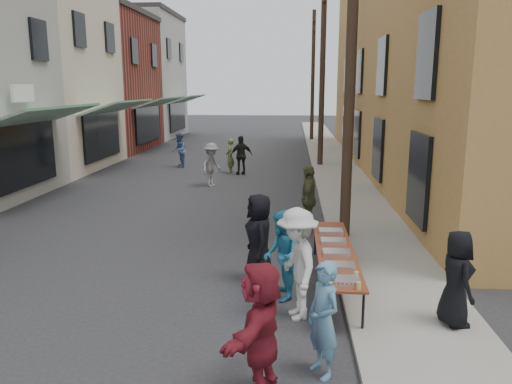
# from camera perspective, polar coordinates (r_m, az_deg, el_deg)

# --- Properties ---
(ground) EXTENTS (120.00, 120.00, 0.00)m
(ground) POSITION_cam_1_polar(r_m,az_deg,el_deg) (10.43, -12.76, -9.69)
(ground) COLOR #28282B
(ground) RESTS_ON ground
(sidewalk) EXTENTS (2.20, 60.00, 0.10)m
(sidewalk) POSITION_cam_1_polar(r_m,az_deg,el_deg) (24.63, 8.94, 3.02)
(sidewalk) COLOR gray
(sidewalk) RESTS_ON ground
(storefront_row) EXTENTS (8.00, 37.00, 9.00)m
(storefront_row) POSITION_cam_1_polar(r_m,az_deg,el_deg) (27.48, -24.44, 11.56)
(storefront_row) COLOR maroon
(storefront_row) RESTS_ON ground
(building_ochre) EXTENTS (10.00, 28.00, 10.00)m
(building_ochre) POSITION_cam_1_polar(r_m,az_deg,el_deg) (24.67, 24.22, 13.70)
(building_ochre) COLOR #A37A3A
(building_ochre) RESTS_ON ground
(utility_pole_near) EXTENTS (0.26, 0.26, 9.00)m
(utility_pole_near) POSITION_cam_1_polar(r_m,az_deg,el_deg) (12.35, 10.81, 15.01)
(utility_pole_near) COLOR #2D2116
(utility_pole_near) RESTS_ON ground
(utility_pole_mid) EXTENTS (0.26, 0.26, 9.00)m
(utility_pole_mid) POSITION_cam_1_polar(r_m,az_deg,el_deg) (24.31, 7.60, 13.48)
(utility_pole_mid) COLOR #2D2116
(utility_pole_mid) RESTS_ON ground
(utility_pole_far) EXTENTS (0.26, 0.26, 9.00)m
(utility_pole_far) POSITION_cam_1_polar(r_m,az_deg,el_deg) (36.29, 6.51, 12.95)
(utility_pole_far) COLOR #2D2116
(utility_pole_far) RESTS_ON ground
(serving_table) EXTENTS (0.70, 4.00, 0.75)m
(serving_table) POSITION_cam_1_polar(r_m,az_deg,el_deg) (9.69, 9.02, -6.75)
(serving_table) COLOR brown
(serving_table) RESTS_ON ground
(catering_tray_sausage) EXTENTS (0.50, 0.33, 0.08)m
(catering_tray_sausage) POSITION_cam_1_polar(r_m,az_deg,el_deg) (8.12, 9.99, -9.94)
(catering_tray_sausage) COLOR maroon
(catering_tray_sausage) RESTS_ON serving_table
(catering_tray_foil_b) EXTENTS (0.50, 0.33, 0.08)m
(catering_tray_foil_b) POSITION_cam_1_polar(r_m,az_deg,el_deg) (8.73, 9.57, -8.35)
(catering_tray_foil_b) COLOR #B2B2B7
(catering_tray_foil_b) RESTS_ON serving_table
(catering_tray_buns) EXTENTS (0.50, 0.33, 0.08)m
(catering_tray_buns) POSITION_cam_1_polar(r_m,az_deg,el_deg) (9.38, 9.19, -6.88)
(catering_tray_buns) COLOR tan
(catering_tray_buns) RESTS_ON serving_table
(catering_tray_foil_d) EXTENTS (0.50, 0.33, 0.08)m
(catering_tray_foil_d) POSITION_cam_1_polar(r_m,az_deg,el_deg) (10.05, 8.86, -5.60)
(catering_tray_foil_d) COLOR #B2B2B7
(catering_tray_foil_d) RESTS_ON serving_table
(catering_tray_buns_end) EXTENTS (0.50, 0.33, 0.08)m
(catering_tray_buns_end) POSITION_cam_1_polar(r_m,az_deg,el_deg) (10.71, 8.57, -4.48)
(catering_tray_buns_end) COLOR tan
(catering_tray_buns_end) RESTS_ON serving_table
(condiment_jar_a) EXTENTS (0.07, 0.07, 0.08)m
(condiment_jar_a) POSITION_cam_1_polar(r_m,az_deg,el_deg) (7.83, 8.57, -10.75)
(condiment_jar_a) COLOR #A57F26
(condiment_jar_a) RESTS_ON serving_table
(condiment_jar_b) EXTENTS (0.07, 0.07, 0.08)m
(condiment_jar_b) POSITION_cam_1_polar(r_m,az_deg,el_deg) (7.92, 8.52, -10.47)
(condiment_jar_b) COLOR #A57F26
(condiment_jar_b) RESTS_ON serving_table
(condiment_jar_c) EXTENTS (0.07, 0.07, 0.08)m
(condiment_jar_c) POSITION_cam_1_polar(r_m,az_deg,el_deg) (8.01, 8.47, -10.20)
(condiment_jar_c) COLOR #A57F26
(condiment_jar_c) RESTS_ON serving_table
(cup_stack) EXTENTS (0.08, 0.08, 0.12)m
(cup_stack) POSITION_cam_1_polar(r_m,az_deg,el_deg) (7.91, 11.64, -10.46)
(cup_stack) COLOR tan
(cup_stack) RESTS_ON serving_table
(guest_front_a) EXTENTS (0.79, 0.99, 1.78)m
(guest_front_a) POSITION_cam_1_polar(r_m,az_deg,el_deg) (9.78, 0.34, -5.33)
(guest_front_a) COLOR black
(guest_front_a) RESTS_ON ground
(guest_front_b) EXTENTS (0.62, 0.69, 1.59)m
(guest_front_b) POSITION_cam_1_polar(r_m,az_deg,el_deg) (6.82, 7.70, -14.24)
(guest_front_b) COLOR #5584A5
(guest_front_b) RESTS_ON ground
(guest_front_c) EXTENTS (0.72, 0.87, 1.64)m
(guest_front_c) POSITION_cam_1_polar(r_m,az_deg,el_deg) (9.05, 2.92, -7.27)
(guest_front_c) COLOR teal
(guest_front_c) RESTS_ON ground
(guest_front_d) EXTENTS (0.96, 1.34, 1.88)m
(guest_front_d) POSITION_cam_1_polar(r_m,az_deg,el_deg) (8.31, 4.72, -8.18)
(guest_front_d) COLOR silver
(guest_front_d) RESTS_ON ground
(guest_front_e) EXTENTS (0.60, 1.11, 1.80)m
(guest_front_e) POSITION_cam_1_polar(r_m,az_deg,el_deg) (13.20, 6.03, -0.79)
(guest_front_e) COLOR #505330
(guest_front_e) RESTS_ON ground
(guest_queue_back) EXTENTS (0.85, 1.69, 1.74)m
(guest_queue_back) POSITION_cam_1_polar(r_m,az_deg,el_deg) (6.36, 0.50, -15.39)
(guest_queue_back) COLOR maroon
(guest_queue_back) RESTS_ON ground
(server) EXTENTS (0.61, 0.82, 1.53)m
(server) POSITION_cam_1_polar(r_m,az_deg,el_deg) (8.48, 21.94, -9.13)
(server) COLOR black
(server) RESTS_ON sidewalk
(passerby_left) EXTENTS (1.04, 1.26, 1.69)m
(passerby_left) POSITION_cam_1_polar(r_m,az_deg,el_deg) (19.37, -5.12, 3.12)
(passerby_left) COLOR gray
(passerby_left) RESTS_ON ground
(passerby_mid) EXTENTS (1.09, 0.77, 1.71)m
(passerby_mid) POSITION_cam_1_polar(r_m,az_deg,el_deg) (21.92, -1.68, 4.21)
(passerby_mid) COLOR black
(passerby_mid) RESTS_ON ground
(passerby_right) EXTENTS (0.41, 0.59, 1.55)m
(passerby_right) POSITION_cam_1_polar(r_m,az_deg,el_deg) (22.37, -2.99, 4.14)
(passerby_right) COLOR #646B3E
(passerby_right) RESTS_ON ground
(passerby_far) EXTENTS (0.76, 0.91, 1.67)m
(passerby_far) POSITION_cam_1_polar(r_m,az_deg,el_deg) (24.26, -8.78, 4.76)
(passerby_far) COLOR #4A6390
(passerby_far) RESTS_ON ground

